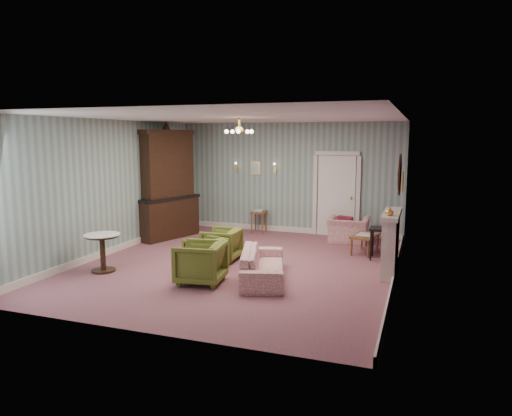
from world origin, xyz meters
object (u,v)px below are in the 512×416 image
at_px(fireplace, 391,243).
at_px(side_table_black, 381,244).
at_px(olive_chair_a, 200,261).
at_px(pedestal_table, 103,253).
at_px(coffee_table, 365,244).
at_px(olive_chair_b, 206,252).
at_px(olive_chair_c, 221,243).
at_px(sofa_chintz, 263,259).
at_px(wingback_chair, 348,226).
at_px(dresser, 167,181).

relative_size(fireplace, side_table_black, 2.09).
distance_m(olive_chair_a, pedestal_table, 2.06).
bearing_deg(side_table_black, coffee_table, 130.47).
height_order(olive_chair_b, coffee_table, olive_chair_b).
relative_size(olive_chair_c, side_table_black, 1.09).
bearing_deg(olive_chair_b, coffee_table, 147.09).
distance_m(sofa_chintz, fireplace, 2.43).
relative_size(fireplace, coffee_table, 1.69).
relative_size(olive_chair_a, coffee_table, 0.97).
xyz_separation_m(olive_chair_c, pedestal_table, (-1.77, -1.53, 0.00)).
xyz_separation_m(olive_chair_a, sofa_chintz, (0.95, 0.57, -0.04)).
distance_m(olive_chair_c, coffee_table, 3.16).
distance_m(olive_chair_b, wingback_chair, 3.92).
bearing_deg(coffee_table, olive_chair_a, -128.03).
bearing_deg(sofa_chintz, fireplace, -78.15).
height_order(olive_chair_b, sofa_chintz, sofa_chintz).
distance_m(olive_chair_a, dresser, 4.10).
distance_m(olive_chair_c, dresser, 2.88).
bearing_deg(wingback_chair, pedestal_table, 43.37).
bearing_deg(wingback_chair, dresser, 10.11).
height_order(olive_chair_a, dresser, dresser).
distance_m(olive_chair_b, coffee_table, 3.58).
distance_m(wingback_chair, dresser, 4.60).
bearing_deg(wingback_chair, olive_chair_b, 52.93).
xyz_separation_m(olive_chair_a, olive_chair_c, (-0.28, 1.56, -0.04)).
bearing_deg(side_table_black, fireplace, -75.18).
height_order(olive_chair_c, dresser, dresser).
height_order(olive_chair_a, sofa_chintz, olive_chair_a).
height_order(sofa_chintz, fireplace, fireplace).
bearing_deg(olive_chair_b, pedestal_table, -46.77).
height_order(olive_chair_b, pedestal_table, pedestal_table).
xyz_separation_m(olive_chair_a, coffee_table, (2.45, 3.13, -0.19)).
height_order(olive_chair_a, side_table_black, olive_chair_a).
bearing_deg(sofa_chintz, coffee_table, -47.33).
bearing_deg(sofa_chintz, dresser, 35.98).
distance_m(olive_chair_a, olive_chair_c, 1.58).
bearing_deg(dresser, fireplace, 3.56).
relative_size(olive_chair_c, pedestal_table, 1.00).
bearing_deg(dresser, olive_chair_c, -18.37).
xyz_separation_m(olive_chair_c, sofa_chintz, (1.24, -0.98, 0.00)).
relative_size(dresser, side_table_black, 4.28).
bearing_deg(fireplace, sofa_chintz, -151.14).
bearing_deg(pedestal_table, olive_chair_b, 25.58).
height_order(coffee_table, pedestal_table, pedestal_table).
bearing_deg(sofa_chintz, wingback_chair, -32.90).
bearing_deg(olive_chair_a, coffee_table, 134.45).
height_order(olive_chair_b, side_table_black, same).
bearing_deg(olive_chair_c, sofa_chintz, 50.10).
xyz_separation_m(wingback_chair, dresser, (-4.39, -0.93, 1.02)).
xyz_separation_m(olive_chair_c, coffee_table, (2.73, 1.57, -0.15)).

